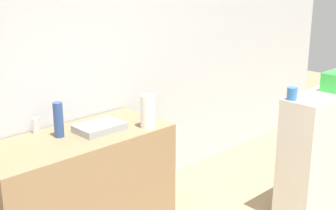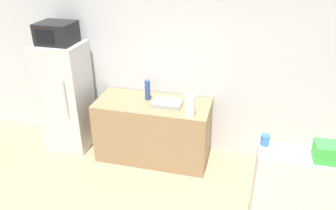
% 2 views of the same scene
% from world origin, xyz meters
% --- Properties ---
extents(wall_back, '(8.00, 0.06, 2.60)m').
position_xyz_m(wall_back, '(0.00, 2.79, 1.30)').
color(wall_back, silver).
rests_on(wall_back, ground_plane).
extents(counter, '(1.58, 0.69, 0.88)m').
position_xyz_m(counter, '(-0.22, 2.40, 0.44)').
color(counter, '#937551').
rests_on(counter, ground_plane).
extents(sink_basin, '(0.39, 0.27, 0.06)m').
position_xyz_m(sink_basin, '(-0.00, 2.38, 0.91)').
color(sink_basin, '#9EA3A8').
rests_on(sink_basin, counter).
extents(bottle_tall, '(0.08, 0.08, 0.28)m').
position_xyz_m(bottle_tall, '(-0.31, 2.49, 1.03)').
color(bottle_tall, '#2D4C8C').
rests_on(bottle_tall, counter).
extents(bottle_short, '(0.06, 0.06, 0.13)m').
position_xyz_m(bottle_short, '(-0.41, 2.69, 0.95)').
color(bottle_short, silver).
rests_on(bottle_short, counter).
extents(shelf_cabinet, '(0.84, 0.34, 1.12)m').
position_xyz_m(shelf_cabinet, '(1.59, 1.26, 0.56)').
color(shelf_cabinet, silver).
rests_on(shelf_cabinet, ground_plane).
extents(jar, '(0.09, 0.09, 0.11)m').
position_xyz_m(jar, '(1.23, 1.34, 1.17)').
color(jar, '#336BB2').
rests_on(jar, shelf_cabinet).
extents(paper_towel_roll, '(0.13, 0.13, 0.28)m').
position_xyz_m(paper_towel_roll, '(0.35, 2.16, 1.02)').
color(paper_towel_roll, white).
rests_on(paper_towel_roll, counter).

